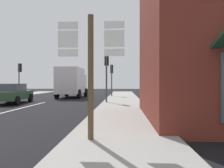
{
  "coord_description": "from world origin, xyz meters",
  "views": [
    {
      "loc": [
        6.08,
        -4.39,
        1.53
      ],
      "look_at": [
        5.31,
        11.01,
        1.44
      ],
      "focal_mm": 34.28,
      "sensor_mm": 36.0,
      "label": 1
    }
  ],
  "objects_px": {
    "route_sign_post": "(91,67)",
    "traffic_light_far_right": "(112,73)",
    "sedan_far": "(12,93)",
    "delivery_truck": "(72,82)",
    "traffic_light_far_left": "(20,72)",
    "traffic_light_near_right": "(107,66)"
  },
  "relations": [
    {
      "from": "route_sign_post",
      "to": "traffic_light_far_left",
      "type": "xyz_separation_m",
      "value": [
        -10.21,
        17.06,
        0.75
      ]
    },
    {
      "from": "sedan_far",
      "to": "traffic_light_near_right",
      "type": "distance_m",
      "value": 7.28
    },
    {
      "from": "delivery_truck",
      "to": "sedan_far",
      "type": "bearing_deg",
      "value": -113.69
    },
    {
      "from": "sedan_far",
      "to": "route_sign_post",
      "type": "xyz_separation_m",
      "value": [
        7.39,
        -10.14,
        1.15
      ]
    },
    {
      "from": "sedan_far",
      "to": "delivery_truck",
      "type": "bearing_deg",
      "value": 66.31
    },
    {
      "from": "traffic_light_near_right",
      "to": "traffic_light_far_right",
      "type": "bearing_deg",
      "value": 90.0
    },
    {
      "from": "sedan_far",
      "to": "traffic_light_far_right",
      "type": "relative_size",
      "value": 1.26
    },
    {
      "from": "traffic_light_far_left",
      "to": "traffic_light_far_right",
      "type": "distance_m",
      "value": 9.85
    },
    {
      "from": "traffic_light_near_right",
      "to": "route_sign_post",
      "type": "bearing_deg",
      "value": -87.9
    },
    {
      "from": "route_sign_post",
      "to": "traffic_light_far_right",
      "type": "xyz_separation_m",
      "value": [
        -0.37,
        17.55,
        0.65
      ]
    },
    {
      "from": "delivery_truck",
      "to": "traffic_light_far_left",
      "type": "relative_size",
      "value": 1.41
    },
    {
      "from": "sedan_far",
      "to": "route_sign_post",
      "type": "relative_size",
      "value": 1.36
    },
    {
      "from": "traffic_light_near_right",
      "to": "sedan_far",
      "type": "bearing_deg",
      "value": -179.27
    },
    {
      "from": "traffic_light_far_left",
      "to": "route_sign_post",
      "type": "bearing_deg",
      "value": -59.11
    },
    {
      "from": "sedan_far",
      "to": "traffic_light_near_right",
      "type": "xyz_separation_m",
      "value": [
        7.01,
        0.09,
        1.97
      ]
    },
    {
      "from": "sedan_far",
      "to": "traffic_light_near_right",
      "type": "relative_size",
      "value": 1.18
    },
    {
      "from": "sedan_far",
      "to": "traffic_light_far_left",
      "type": "height_order",
      "value": "traffic_light_far_left"
    },
    {
      "from": "sedan_far",
      "to": "route_sign_post",
      "type": "height_order",
      "value": "route_sign_post"
    },
    {
      "from": "delivery_truck",
      "to": "route_sign_post",
      "type": "bearing_deg",
      "value": -74.96
    },
    {
      "from": "route_sign_post",
      "to": "traffic_light_far_left",
      "type": "height_order",
      "value": "traffic_light_far_left"
    },
    {
      "from": "sedan_far",
      "to": "delivery_truck",
      "type": "distance_m",
      "value": 7.25
    },
    {
      "from": "sedan_far",
      "to": "traffic_light_far_right",
      "type": "height_order",
      "value": "traffic_light_far_right"
    }
  ]
}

